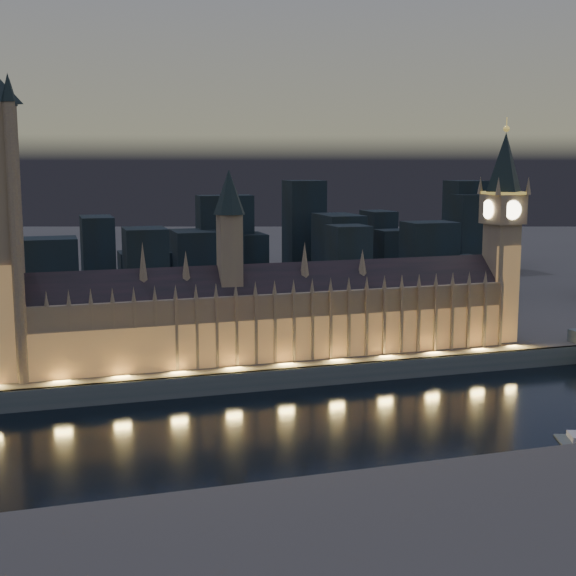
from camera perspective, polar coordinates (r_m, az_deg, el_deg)
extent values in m
plane|color=black|center=(283.24, 2.34, -9.35)|extent=(2000.00, 2000.00, 0.00)
cube|color=#49433C|center=(783.16, -10.43, 2.64)|extent=(2000.00, 960.00, 8.00)
cube|color=#425454|center=(319.33, -0.12, -6.46)|extent=(2000.00, 2.50, 8.00)
cube|color=#886E5B|center=(335.36, -0.77, -2.54)|extent=(200.26, 22.76, 28.00)
cube|color=#AF7D44|center=(326.82, -0.26, -3.75)|extent=(200.00, 0.50, 18.00)
cube|color=black|center=(332.37, -0.78, 0.33)|extent=(200.21, 19.02, 16.26)
cube|color=#886E5B|center=(325.63, -4.17, 2.43)|extent=(9.00, 9.00, 32.00)
cone|color=black|center=(323.71, -4.22, 6.83)|extent=(13.00, 13.00, 18.00)
cube|color=#886E5B|center=(312.13, -18.14, -3.87)|extent=(1.20, 1.20, 28.00)
cone|color=#886E5B|center=(309.50, -18.30, -0.78)|extent=(2.00, 2.00, 6.00)
cube|color=#886E5B|center=(312.04, -16.67, -3.81)|extent=(1.20, 1.20, 28.00)
cone|color=#886E5B|center=(309.41, -16.82, -0.71)|extent=(2.00, 2.00, 6.00)
cube|color=#886E5B|center=(312.15, -15.20, -3.74)|extent=(1.20, 1.20, 28.00)
cone|color=#886E5B|center=(309.52, -15.34, -0.64)|extent=(2.00, 2.00, 6.00)
cube|color=#886E5B|center=(312.47, -13.73, -3.67)|extent=(1.20, 1.20, 28.00)
cone|color=#886E5B|center=(309.84, -13.86, -0.57)|extent=(2.00, 2.00, 6.00)
cube|color=#886E5B|center=(312.99, -12.27, -3.59)|extent=(1.20, 1.20, 28.00)
cone|color=#886E5B|center=(310.36, -12.39, -0.50)|extent=(2.00, 2.00, 6.00)
cube|color=#886E5B|center=(313.71, -10.81, -3.52)|extent=(1.20, 1.20, 28.00)
cone|color=#886E5B|center=(311.09, -10.92, -0.43)|extent=(2.00, 2.00, 6.00)
cube|color=#886E5B|center=(314.64, -9.36, -3.44)|extent=(1.20, 1.20, 28.00)
cone|color=#886E5B|center=(312.03, -9.46, -0.37)|extent=(2.00, 2.00, 6.00)
cube|color=#886E5B|center=(315.76, -7.92, -3.36)|extent=(1.20, 1.20, 28.00)
cone|color=#886E5B|center=(313.16, -8.01, -0.30)|extent=(2.00, 2.00, 6.00)
cube|color=#886E5B|center=(317.09, -6.49, -3.28)|extent=(1.20, 1.20, 28.00)
cone|color=#886E5B|center=(314.50, -6.57, -0.23)|extent=(2.00, 2.00, 6.00)
cube|color=#886E5B|center=(318.60, -5.08, -3.19)|extent=(1.20, 1.20, 28.00)
cone|color=#886E5B|center=(316.03, -5.14, -0.16)|extent=(2.00, 2.00, 6.00)
cube|color=#886E5B|center=(320.32, -3.68, -3.11)|extent=(1.20, 1.20, 28.00)
cone|color=#886E5B|center=(317.75, -3.73, -0.09)|extent=(2.00, 2.00, 6.00)
cube|color=#886E5B|center=(322.22, -2.29, -3.03)|extent=(1.20, 1.20, 28.00)
cone|color=#886E5B|center=(319.67, -2.34, -0.02)|extent=(2.00, 2.00, 6.00)
cube|color=#886E5B|center=(324.30, -0.92, -2.94)|extent=(1.20, 1.20, 28.00)
cone|color=#886E5B|center=(321.77, -0.96, 0.04)|extent=(2.00, 2.00, 6.00)
cube|color=#886E5B|center=(326.57, 0.43, -2.86)|extent=(1.20, 1.20, 28.00)
cone|color=#886E5B|center=(324.06, 0.40, 0.11)|extent=(2.00, 2.00, 6.00)
cube|color=#886E5B|center=(329.02, 1.76, -2.77)|extent=(1.20, 1.20, 28.00)
cone|color=#886E5B|center=(326.53, 1.74, 0.17)|extent=(2.00, 2.00, 6.00)
cube|color=#886E5B|center=(331.65, 3.06, -2.68)|extent=(1.20, 1.20, 28.00)
cone|color=#886E5B|center=(329.17, 3.05, 0.23)|extent=(2.00, 2.00, 6.00)
cube|color=#886E5B|center=(334.44, 4.35, -2.60)|extent=(1.20, 1.20, 28.00)
cone|color=#886E5B|center=(331.99, 4.35, 0.30)|extent=(2.00, 2.00, 6.00)
cube|color=#886E5B|center=(337.40, 5.62, -2.51)|extent=(1.20, 1.20, 28.00)
cone|color=#886E5B|center=(334.97, 5.62, 0.36)|extent=(2.00, 2.00, 6.00)
cube|color=#886E5B|center=(340.53, 6.86, -2.43)|extent=(1.20, 1.20, 28.00)
cone|color=#886E5B|center=(338.12, 6.88, 0.42)|extent=(2.00, 2.00, 6.00)
cube|color=#886E5B|center=(343.81, 8.08, -2.34)|extent=(1.20, 1.20, 28.00)
cone|color=#886E5B|center=(341.42, 8.10, 0.47)|extent=(2.00, 2.00, 6.00)
cube|color=#886E5B|center=(347.24, 9.28, -2.26)|extent=(1.20, 1.20, 28.00)
cone|color=#886E5B|center=(344.88, 9.31, 0.53)|extent=(2.00, 2.00, 6.00)
cube|color=#886E5B|center=(350.83, 10.45, -2.17)|extent=(1.20, 1.20, 28.00)
cone|color=#886E5B|center=(348.49, 10.48, 0.59)|extent=(2.00, 2.00, 6.00)
cube|color=#886E5B|center=(354.56, 11.60, -2.09)|extent=(1.20, 1.20, 28.00)
cone|color=#886E5B|center=(352.24, 11.64, 0.64)|extent=(2.00, 2.00, 6.00)
cube|color=#886E5B|center=(358.42, 12.72, -2.01)|extent=(1.20, 1.20, 28.00)
cone|color=#886E5B|center=(356.14, 12.77, 0.69)|extent=(2.00, 2.00, 6.00)
cube|color=#886E5B|center=(362.43, 13.82, -1.93)|extent=(1.20, 1.20, 28.00)
cone|color=#886E5B|center=(360.16, 13.87, 0.74)|extent=(2.00, 2.00, 6.00)
cube|color=#886E5B|center=(366.56, 14.89, -1.85)|extent=(1.20, 1.20, 28.00)
cone|color=#886E5B|center=(364.32, 14.95, 0.79)|extent=(2.00, 2.00, 6.00)
cone|color=#886E5B|center=(320.04, -10.28, 1.66)|extent=(4.40, 4.40, 18.00)
cone|color=#886E5B|center=(322.72, -7.27, 1.43)|extent=(4.40, 4.40, 14.00)
cone|color=#886E5B|center=(334.67, 1.19, 1.95)|extent=(4.40, 4.40, 16.00)
cone|color=#886E5B|center=(343.91, 5.31, 1.76)|extent=(4.40, 4.40, 12.00)
cylinder|color=#886E5B|center=(305.94, -18.75, 2.85)|extent=(4.40, 4.40, 101.79)
cone|color=black|center=(305.48, -19.29, 13.33)|extent=(5.20, 5.20, 10.00)
cylinder|color=#886E5B|center=(327.83, -18.65, 3.24)|extent=(4.40, 4.40, 101.79)
cone|color=black|center=(327.40, -19.16, 13.01)|extent=(5.20, 5.20, 10.00)
cube|color=#886E5B|center=(376.25, 14.84, 0.39)|extent=(13.52, 13.52, 53.37)
cube|color=#AF7D44|center=(371.79, 15.32, -0.46)|extent=(12.00, 0.50, 44.00)
cube|color=#886E5B|center=(372.87, 15.05, 5.45)|extent=(15.00, 15.00, 13.15)
cube|color=#F2C64C|center=(372.53, 15.09, 6.55)|extent=(15.75, 15.75, 1.20)
cone|color=black|center=(372.26, 15.18, 8.64)|extent=(18.00, 18.00, 26.00)
sphere|color=#F2C64C|center=(372.52, 15.27, 10.87)|extent=(2.80, 2.80, 2.80)
cylinder|color=#F2C64C|center=(372.62, 15.29, 11.25)|extent=(0.40, 0.40, 5.00)
cylinder|color=#FFF2BF|center=(366.35, 15.69, 5.36)|extent=(8.40, 0.50, 8.40)
cylinder|color=#FFF2BF|center=(379.45, 14.43, 5.53)|extent=(8.40, 0.50, 8.40)
cylinder|color=#FFF2BF|center=(368.82, 14.02, 5.45)|extent=(0.50, 8.40, 8.40)
cylinder|color=#FFF2BF|center=(377.05, 16.05, 5.44)|extent=(0.50, 8.40, 8.40)
cone|color=#886E5B|center=(362.09, 14.74, 7.04)|extent=(2.60, 2.60, 8.00)
cone|color=#886E5B|center=(374.92, 13.53, 7.14)|extent=(2.60, 2.60, 8.00)
cone|color=#886E5B|center=(370.20, 16.73, 6.99)|extent=(2.60, 2.60, 8.00)
cone|color=#886E5B|center=(382.76, 15.47, 7.10)|extent=(2.60, 2.60, 8.00)
cube|color=black|center=(413.69, 2.48, -0.84)|extent=(19.03, 19.80, 20.73)
cube|color=black|center=(626.67, 13.48, 3.93)|extent=(42.59, 22.95, 56.34)
cube|color=black|center=(428.64, 4.31, 1.30)|extent=(19.65, 20.18, 47.52)
cube|color=black|center=(561.92, -2.72, 2.32)|extent=(19.44, 30.73, 31.18)
cube|color=black|center=(562.82, -4.51, 3.66)|extent=(37.76, 19.44, 57.67)
cube|color=black|center=(507.13, -13.37, 2.29)|extent=(18.99, 34.57, 47.73)
cube|color=black|center=(417.31, -10.07, 0.97)|extent=(21.11, 25.14, 47.51)
cube|color=black|center=(426.20, -17.25, 0.54)|extent=(38.19, 23.57, 42.72)
cube|color=black|center=(601.77, 9.00, 2.12)|extent=(43.78, 39.06, 20.00)
cube|color=black|center=(547.23, -5.84, 2.29)|extent=(44.53, 36.65, 34.83)
cube|color=black|center=(562.08, -9.86, 1.59)|extent=(40.45, 27.15, 19.50)
cube|color=black|center=(536.55, 3.60, 2.79)|extent=(24.63, 41.01, 46.12)
cube|color=black|center=(458.66, 2.04, 0.03)|extent=(44.15, 42.43, 19.06)
cube|color=black|center=(501.00, 9.99, 2.13)|extent=(30.39, 22.61, 44.37)
cube|color=black|center=(569.01, 7.75, 2.45)|extent=(28.33, 19.81, 33.54)
cube|color=black|center=(492.05, 12.32, 0.74)|extent=(24.83, 31.49, 24.18)
cube|color=black|center=(608.22, 6.43, 3.40)|extent=(19.19, 29.53, 44.19)
cube|color=black|center=(584.57, 1.14, 4.36)|extent=(26.00, 26.00, 67.24)
cube|color=black|center=(637.90, 12.45, 4.50)|extent=(26.00, 26.00, 66.19)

